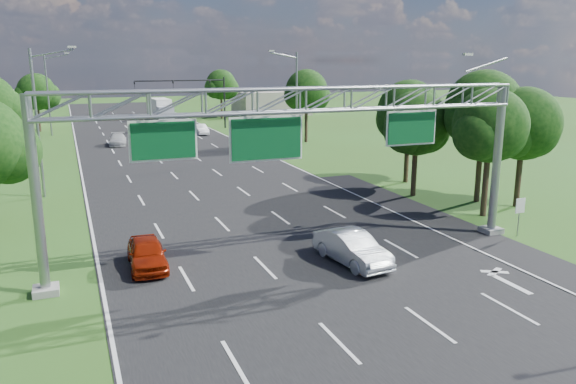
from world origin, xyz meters
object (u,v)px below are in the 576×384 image
regulatory_sign (520,209)px  silver_sedan (352,248)px  box_truck (162,109)px  traffic_signal (199,91)px  red_coupe (147,253)px  sign_gantry (304,113)px

regulatory_sign → silver_sedan: size_ratio=0.46×
regulatory_sign → box_truck: bearing=96.2°
traffic_signal → box_truck: size_ratio=1.43×
regulatory_sign → red_coupe: bearing=172.5°
sign_gantry → regulatory_sign: size_ratio=11.19×
silver_sedan → sign_gantry: bearing=135.0°
traffic_signal → red_coupe: size_ratio=3.01×
traffic_signal → box_truck: bearing=99.8°
box_truck → regulatory_sign: bearing=-86.0°
regulatory_sign → traffic_signal: (-4.92, 54.02, 3.66)m
regulatory_sign → traffic_signal: 54.37m
sign_gantry → red_coupe: 9.54m
traffic_signal → sign_gantry: bearing=-97.7°
traffic_signal → silver_sedan: bearing=-95.6°
red_coupe → silver_sedan: size_ratio=0.89×
traffic_signal → regulatory_sign: bearing=-84.8°
red_coupe → silver_sedan: (8.93, -2.93, 0.06)m
traffic_signal → silver_sedan: (-5.31, -54.42, -4.42)m
silver_sedan → box_truck: 70.08m
traffic_signal → red_coupe: traffic_signal is taller
silver_sedan → red_coupe: bearing=154.5°
regulatory_sign → red_coupe: regulatory_sign is taller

